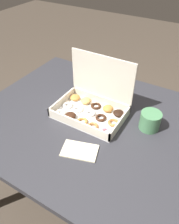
% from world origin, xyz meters
% --- Properties ---
extents(ground_plane, '(8.00, 8.00, 0.00)m').
position_xyz_m(ground_plane, '(0.00, 0.00, 0.00)').
color(ground_plane, '#42382D').
extents(dining_table, '(1.06, 0.90, 0.70)m').
position_xyz_m(dining_table, '(0.00, 0.00, 0.61)').
color(dining_table, '#2D2D33').
rests_on(dining_table, ground_plane).
extents(donut_box, '(0.33, 0.24, 0.27)m').
position_xyz_m(donut_box, '(0.01, 0.05, 0.76)').
color(donut_box, white).
rests_on(donut_box, dining_table).
extents(coffee_mug, '(0.09, 0.09, 0.09)m').
position_xyz_m(coffee_mug, '(0.29, 0.08, 0.75)').
color(coffee_mug, '#4C8456').
rests_on(coffee_mug, dining_table).
extents(paper_napkin, '(0.17, 0.13, 0.01)m').
position_xyz_m(paper_napkin, '(0.09, -0.20, 0.71)').
color(paper_napkin, beige).
rests_on(paper_napkin, dining_table).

